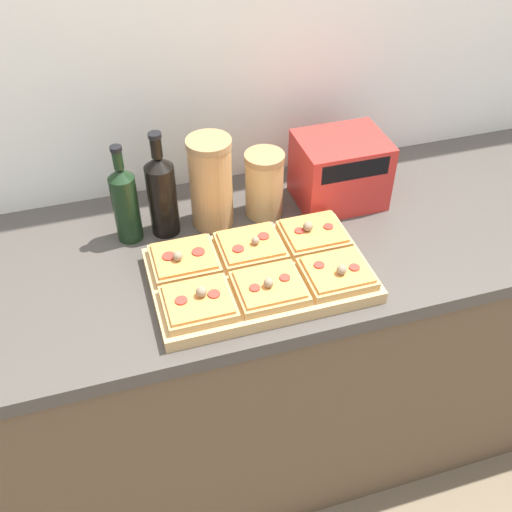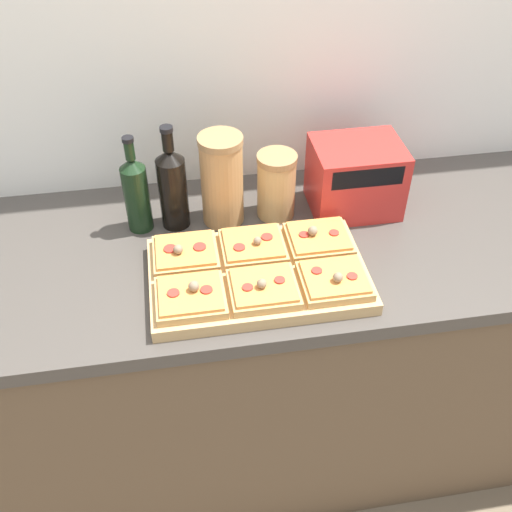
{
  "view_description": "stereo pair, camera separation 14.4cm",
  "coord_description": "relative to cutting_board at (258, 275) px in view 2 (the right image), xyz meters",
  "views": [
    {
      "loc": [
        -0.37,
        -0.82,
        1.91
      ],
      "look_at": [
        -0.05,
        0.21,
        0.96
      ],
      "focal_mm": 42.0,
      "sensor_mm": 36.0,
      "label": 1
    },
    {
      "loc": [
        -0.23,
        -0.86,
        1.91
      ],
      "look_at": [
        -0.05,
        0.21,
        0.96
      ],
      "focal_mm": 42.0,
      "sensor_mm": 36.0,
      "label": 2
    }
  ],
  "objects": [
    {
      "name": "pizza_slice_front_right",
      "position": [
        0.17,
        -0.08,
        0.03
      ],
      "size": [
        0.16,
        0.14,
        0.05
      ],
      "color": "tan",
      "rests_on": "cutting_board"
    },
    {
      "name": "kitchen_counter",
      "position": [
        0.05,
        0.14,
        -0.47
      ],
      "size": [
        2.63,
        0.67,
        0.91
      ],
      "color": "brown",
      "rests_on": "ground_plane"
    },
    {
      "name": "pizza_slice_front_center",
      "position": [
        -0.0,
        -0.08,
        0.03
      ],
      "size": [
        0.16,
        0.14,
        0.05
      ],
      "color": "tan",
      "rests_on": "cutting_board"
    },
    {
      "name": "pizza_slice_front_left",
      "position": [
        -0.17,
        -0.08,
        0.03
      ],
      "size": [
        0.16,
        0.14,
        0.05
      ],
      "color": "tan",
      "rests_on": "cutting_board"
    },
    {
      "name": "grain_jar_short",
      "position": [
        0.09,
        0.26,
        0.08
      ],
      "size": [
        0.11,
        0.11,
        0.19
      ],
      "color": "tan",
      "rests_on": "kitchen_counter"
    },
    {
      "name": "cutting_board",
      "position": [
        0.0,
        0.0,
        0.0
      ],
      "size": [
        0.52,
        0.32,
        0.03
      ],
      "primitive_type": "cube",
      "color": "tan",
      "rests_on": "kitchen_counter"
    },
    {
      "name": "wall_back",
      "position": [
        0.05,
        0.49,
        0.33
      ],
      "size": [
        6.0,
        0.06,
        2.5
      ],
      "color": "silver",
      "rests_on": "ground_plane"
    },
    {
      "name": "pizza_slice_back_center",
      "position": [
        0.0,
        0.08,
        0.03
      ],
      "size": [
        0.16,
        0.14,
        0.05
      ],
      "color": "tan",
      "rests_on": "cutting_board"
    },
    {
      "name": "pizza_slice_back_left",
      "position": [
        -0.17,
        0.08,
        0.03
      ],
      "size": [
        0.16,
        0.14,
        0.05
      ],
      "color": "tan",
      "rests_on": "cutting_board"
    },
    {
      "name": "pizza_slice_back_right",
      "position": [
        0.17,
        0.08,
        0.03
      ],
      "size": [
        0.16,
        0.14,
        0.05
      ],
      "color": "tan",
      "rests_on": "cutting_board"
    },
    {
      "name": "grain_jar_tall",
      "position": [
        -0.05,
        0.26,
        0.11
      ],
      "size": [
        0.11,
        0.11,
        0.25
      ],
      "color": "#AD7F4C",
      "rests_on": "kitchen_counter"
    },
    {
      "name": "wine_bottle",
      "position": [
        -0.18,
        0.26,
        0.1
      ],
      "size": [
        0.07,
        0.07,
        0.29
      ],
      "color": "black",
      "rests_on": "kitchen_counter"
    },
    {
      "name": "toaster_oven",
      "position": [
        0.31,
        0.26,
        0.08
      ],
      "size": [
        0.26,
        0.19,
        0.19
      ],
      "color": "red",
      "rests_on": "kitchen_counter"
    },
    {
      "name": "olive_oil_bottle",
      "position": [
        -0.27,
        0.26,
        0.1
      ],
      "size": [
        0.07,
        0.07,
        0.27
      ],
      "color": "black",
      "rests_on": "kitchen_counter"
    }
  ]
}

